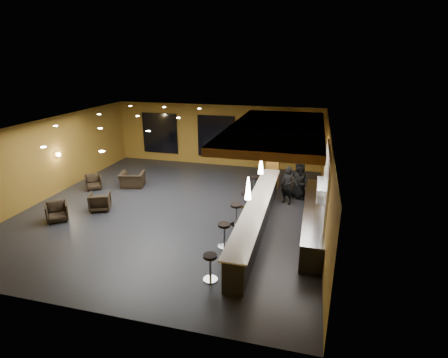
% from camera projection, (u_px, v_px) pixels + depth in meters
% --- Properties ---
extents(floor, '(12.00, 13.00, 0.10)m').
position_uv_depth(floor, '(176.00, 209.00, 14.81)').
color(floor, black).
rests_on(floor, ground).
extents(ceiling, '(12.00, 13.00, 0.10)m').
position_uv_depth(ceiling, '(171.00, 125.00, 13.61)').
color(ceiling, black).
extents(wall_back, '(12.00, 0.10, 3.50)m').
position_uv_depth(wall_back, '(217.00, 135.00, 20.19)').
color(wall_back, olive).
rests_on(wall_back, floor).
extents(wall_front, '(12.00, 0.10, 3.50)m').
position_uv_depth(wall_front, '(68.00, 250.00, 8.23)').
color(wall_front, olive).
rests_on(wall_front, floor).
extents(wall_left, '(0.10, 13.00, 3.50)m').
position_uv_depth(wall_left, '(48.00, 158.00, 15.64)').
color(wall_left, olive).
rests_on(wall_left, floor).
extents(wall_right, '(0.10, 13.00, 3.50)m').
position_uv_depth(wall_right, '(327.00, 181.00, 12.79)').
color(wall_right, olive).
rests_on(wall_right, floor).
extents(wood_soffit, '(3.60, 8.00, 0.28)m').
position_uv_depth(wood_soffit, '(277.00, 130.00, 13.65)').
color(wood_soffit, '#BB7536').
rests_on(wood_soffit, ceiling).
extents(window_left, '(2.20, 0.06, 2.40)m').
position_uv_depth(window_left, '(160.00, 133.00, 20.94)').
color(window_left, black).
rests_on(window_left, wall_back).
extents(window_center, '(2.20, 0.06, 2.40)m').
position_uv_depth(window_center, '(216.00, 136.00, 20.11)').
color(window_center, black).
rests_on(window_center, wall_back).
extents(window_right, '(2.20, 0.06, 2.40)m').
position_uv_depth(window_right, '(268.00, 139.00, 19.40)').
color(window_right, black).
rests_on(window_right, wall_back).
extents(tile_backsplash, '(0.06, 3.20, 2.40)m').
position_uv_depth(tile_backsplash, '(326.00, 184.00, 11.81)').
color(tile_backsplash, white).
rests_on(tile_backsplash, wall_right).
extents(bar_counter, '(0.60, 8.00, 1.00)m').
position_uv_depth(bar_counter, '(257.00, 216.00, 12.86)').
color(bar_counter, black).
rests_on(bar_counter, floor).
extents(bar_top, '(0.78, 8.10, 0.05)m').
position_uv_depth(bar_top, '(258.00, 203.00, 12.68)').
color(bar_top, silver).
rests_on(bar_top, bar_counter).
extents(prep_counter, '(0.70, 6.00, 0.86)m').
position_uv_depth(prep_counter, '(313.00, 218.00, 12.87)').
color(prep_counter, black).
rests_on(prep_counter, floor).
extents(prep_top, '(0.72, 6.00, 0.03)m').
position_uv_depth(prep_top, '(314.00, 207.00, 12.71)').
color(prep_top, silver).
rests_on(prep_top, prep_counter).
extents(wall_shelf_lower, '(0.30, 1.50, 0.03)m').
position_uv_depth(wall_shelf_lower, '(321.00, 196.00, 11.80)').
color(wall_shelf_lower, silver).
rests_on(wall_shelf_lower, wall_right).
extents(wall_shelf_upper, '(0.30, 1.50, 0.03)m').
position_uv_depth(wall_shelf_upper, '(322.00, 184.00, 11.65)').
color(wall_shelf_upper, silver).
rests_on(wall_shelf_upper, wall_right).
extents(column, '(0.60, 0.60, 3.50)m').
position_uv_depth(column, '(274.00, 152.00, 16.64)').
color(column, '#9C6623').
rests_on(column, floor).
extents(wall_sconce, '(0.22, 0.22, 0.22)m').
position_uv_depth(wall_sconce, '(58.00, 155.00, 16.04)').
color(wall_sconce, '#FFE5B2').
rests_on(wall_sconce, wall_left).
extents(pendant_0, '(0.20, 0.20, 0.70)m').
position_uv_depth(pendant_0, '(248.00, 188.00, 10.42)').
color(pendant_0, white).
rests_on(pendant_0, wood_soffit).
extents(pendant_1, '(0.20, 0.20, 0.70)m').
position_uv_depth(pendant_1, '(261.00, 164.00, 12.70)').
color(pendant_1, white).
rests_on(pendant_1, wood_soffit).
extents(pendant_2, '(0.20, 0.20, 0.70)m').
position_uv_depth(pendant_2, '(270.00, 148.00, 14.98)').
color(pendant_2, white).
rests_on(pendant_2, wood_soffit).
extents(staff_a, '(0.71, 0.61, 1.66)m').
position_uv_depth(staff_a, '(288.00, 185.00, 14.97)').
color(staff_a, black).
rests_on(staff_a, floor).
extents(staff_b, '(0.88, 0.75, 1.56)m').
position_uv_depth(staff_b, '(301.00, 183.00, 15.39)').
color(staff_b, black).
rests_on(staff_b, floor).
extents(staff_c, '(0.88, 0.59, 1.77)m').
position_uv_depth(staff_c, '(299.00, 180.00, 15.53)').
color(staff_c, black).
rests_on(staff_c, floor).
extents(armchair_a, '(1.10, 1.10, 0.72)m').
position_uv_depth(armchair_a, '(57.00, 212.00, 13.55)').
color(armchair_a, black).
rests_on(armchair_a, floor).
extents(armchair_b, '(1.07, 1.08, 0.75)m').
position_uv_depth(armchair_b, '(100.00, 201.00, 14.50)').
color(armchair_b, black).
rests_on(armchair_b, floor).
extents(armchair_c, '(1.05, 1.05, 0.69)m').
position_uv_depth(armchair_c, '(93.00, 182.00, 16.80)').
color(armchair_c, black).
rests_on(armchair_c, floor).
extents(armchair_d, '(1.32, 1.22, 0.73)m').
position_uv_depth(armchair_d, '(132.00, 180.00, 17.07)').
color(armchair_d, black).
rests_on(armchair_d, floor).
extents(bar_stool_0, '(0.42, 0.42, 0.82)m').
position_uv_depth(bar_stool_0, '(210.00, 264.00, 9.86)').
color(bar_stool_0, silver).
rests_on(bar_stool_0, floor).
extents(bar_stool_1, '(0.44, 0.44, 0.86)m').
position_uv_depth(bar_stool_1, '(224.00, 232.00, 11.59)').
color(bar_stool_1, silver).
rests_on(bar_stool_1, floor).
extents(bar_stool_2, '(0.44, 0.44, 0.87)m').
position_uv_depth(bar_stool_2, '(236.00, 212.00, 13.09)').
color(bar_stool_2, silver).
rests_on(bar_stool_2, floor).
extents(bar_stool_3, '(0.36, 0.36, 0.72)m').
position_uv_depth(bar_stool_3, '(245.00, 198.00, 14.60)').
color(bar_stool_3, silver).
rests_on(bar_stool_3, floor).
extents(bar_stool_4, '(0.44, 0.44, 0.86)m').
position_uv_depth(bar_stool_4, '(254.00, 183.00, 16.11)').
color(bar_stool_4, silver).
rests_on(bar_stool_4, floor).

